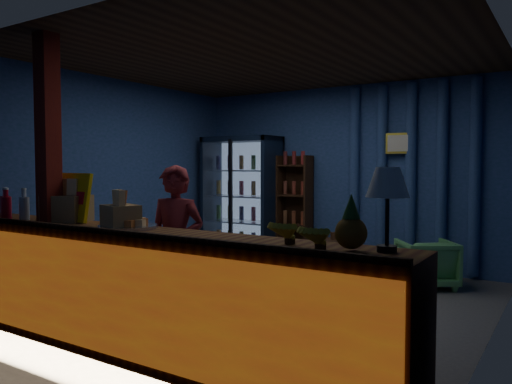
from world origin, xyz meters
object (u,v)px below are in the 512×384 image
Objects in this scene: shopkeeper at (175,249)px; table_lamp at (388,186)px; green_chair at (426,263)px; pastry_tray at (128,225)px.

shopkeeper reaches higher than table_lamp.
shopkeeper is 3.19m from green_chair.
table_lamp is (2.08, 0.04, 0.36)m from pastry_tray.
pastry_tray is 0.96× the size of table_lamp.
shopkeeper is 2.33× the size of green_chair.
pastry_tray is at bearing -112.85° from shopkeeper.
table_lamp is at bearing -26.97° from shopkeeper.
pastry_tray is (-0.07, -0.48, 0.25)m from shopkeeper.
green_chair is (1.45, 2.81, -0.44)m from shopkeeper.
pastry_tray is at bearing -179.02° from table_lamp.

